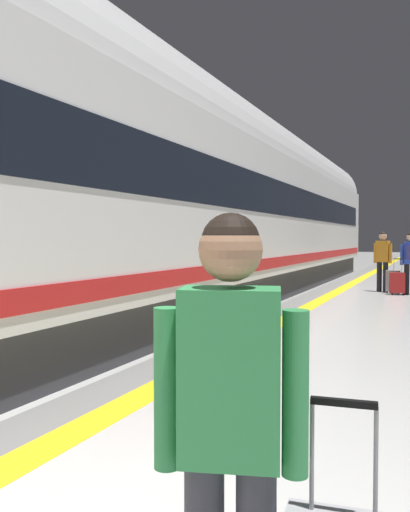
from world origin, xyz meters
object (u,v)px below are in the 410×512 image
at_px(passenger_far, 383,257).
at_px(suitcase_far, 393,281).
at_px(high_speed_train, 153,187).
at_px(traveller_foreground, 230,420).
at_px(suitcase_mid, 397,283).

distance_m(passenger_far, suitcase_far, 0.80).
xyz_separation_m(high_speed_train, suitcase_far, (3.72, 7.09, -2.15)).
relative_size(passenger_far, suitcase_far, 2.68).
height_order(traveller_foreground, passenger_far, passenger_far).
relative_size(high_speed_train, traveller_foreground, 21.37).
height_order(traveller_foreground, suitcase_mid, traveller_foreground).
xyz_separation_m(high_speed_train, traveller_foreground, (4.22, -6.85, -1.55)).
height_order(high_speed_train, traveller_foreground, high_speed_train).
relative_size(traveller_foreground, suitcase_far, 2.53).
bearing_deg(high_speed_train, passenger_far, 65.30).
height_order(high_speed_train, passenger_far, high_speed_train).
xyz_separation_m(traveller_foreground, suitcase_mid, (-0.36, 13.53, -0.62)).
relative_size(high_speed_train, suitcase_far, 53.99).
relative_size(traveller_foreground, suitcase_mid, 1.64).
bearing_deg(high_speed_train, suitcase_far, 62.30).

